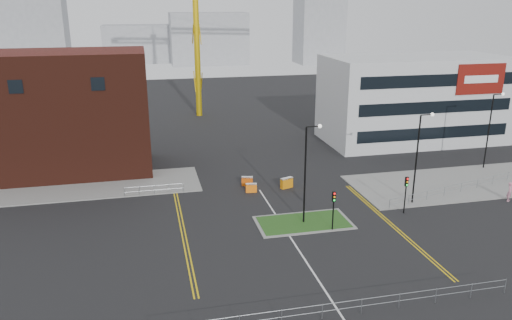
# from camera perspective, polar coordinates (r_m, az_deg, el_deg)

# --- Properties ---
(ground) EXTENTS (200.00, 200.00, 0.00)m
(ground) POSITION_cam_1_polar(r_m,az_deg,el_deg) (38.63, 6.33, -12.32)
(ground) COLOR black
(ground) RESTS_ON ground
(pavement_left) EXTENTS (28.00, 8.00, 0.12)m
(pavement_left) POSITION_cam_1_polar(r_m,az_deg,el_deg) (57.46, -20.65, -3.02)
(pavement_left) COLOR slate
(pavement_left) RESTS_ON ground
(pavement_right) EXTENTS (24.00, 10.00, 0.12)m
(pavement_right) POSITION_cam_1_polar(r_m,az_deg,el_deg) (59.62, 22.18, -2.45)
(pavement_right) COLOR slate
(pavement_right) RESTS_ON ground
(island_kerb) EXTENTS (8.60, 4.60, 0.08)m
(island_kerb) POSITION_cam_1_polar(r_m,az_deg,el_deg) (45.91, 5.45, -7.13)
(island_kerb) COLOR slate
(island_kerb) RESTS_ON ground
(grass_island) EXTENTS (8.00, 4.00, 0.12)m
(grass_island) POSITION_cam_1_polar(r_m,az_deg,el_deg) (45.91, 5.45, -7.11)
(grass_island) COLOR #214918
(grass_island) RESTS_ON ground
(brick_building) EXTENTS (24.20, 10.07, 14.24)m
(brick_building) POSITION_cam_1_polar(r_m,az_deg,el_deg) (61.84, -23.39, 4.66)
(brick_building) COLOR #421910
(brick_building) RESTS_ON ground
(office_block) EXTENTS (25.00, 12.20, 12.00)m
(office_block) POSITION_cam_1_polar(r_m,az_deg,el_deg) (74.86, 17.53, 6.67)
(office_block) COLOR silver
(office_block) RESTS_ON ground
(streetlamp_island) EXTENTS (1.46, 0.36, 9.18)m
(streetlamp_island) POSITION_cam_1_polar(r_m,az_deg,el_deg) (44.01, 5.92, -0.74)
(streetlamp_island) COLOR black
(streetlamp_island) RESTS_ON ground
(streetlamp_right_near) EXTENTS (1.46, 0.36, 9.18)m
(streetlamp_right_near) POSITION_cam_1_polar(r_m,az_deg,el_deg) (50.70, 18.15, 0.95)
(streetlamp_right_near) COLOR black
(streetlamp_right_near) RESTS_ON ground
(streetlamp_right_far) EXTENTS (1.46, 0.36, 9.18)m
(streetlamp_right_far) POSITION_cam_1_polar(r_m,az_deg,el_deg) (64.91, 25.28, 3.67)
(streetlamp_right_far) COLOR black
(streetlamp_right_far) RESTS_ON ground
(traffic_light_island) EXTENTS (0.28, 0.33, 3.65)m
(traffic_light_island) POSITION_cam_1_polar(r_m,az_deg,el_deg) (43.82, 8.86, -4.92)
(traffic_light_island) COLOR black
(traffic_light_island) RESTS_ON ground
(traffic_light_right) EXTENTS (0.28, 0.33, 3.65)m
(traffic_light_right) POSITION_cam_1_polar(r_m,az_deg,el_deg) (48.84, 16.78, -3.08)
(traffic_light_right) COLOR black
(traffic_light_right) RESTS_ON ground
(railing_front) EXTENTS (24.05, 0.05, 1.10)m
(railing_front) POSITION_cam_1_polar(r_m,az_deg,el_deg) (33.48, 9.83, -16.08)
(railing_front) COLOR gray
(railing_front) RESTS_ON ground
(railing_left) EXTENTS (6.05, 0.05, 1.10)m
(railing_left) POSITION_cam_1_polar(r_m,az_deg,el_deg) (52.83, -11.56, -3.20)
(railing_left) COLOR gray
(railing_left) RESTS_ON ground
(railing_right) EXTENTS (19.05, 5.05, 1.10)m
(railing_right) POSITION_cam_1_polar(r_m,az_deg,el_deg) (56.65, 22.43, -2.74)
(railing_right) COLOR gray
(railing_right) RESTS_ON ground
(centre_line) EXTENTS (0.15, 30.00, 0.01)m
(centre_line) POSITION_cam_1_polar(r_m,az_deg,el_deg) (40.27, 5.39, -10.94)
(centre_line) COLOR silver
(centre_line) RESTS_ON ground
(yellow_left_a) EXTENTS (0.12, 24.00, 0.01)m
(yellow_left_a) POSITION_cam_1_polar(r_m,az_deg,el_deg) (45.79, -8.67, -7.38)
(yellow_left_a) COLOR gold
(yellow_left_a) RESTS_ON ground
(yellow_left_b) EXTENTS (0.12, 24.00, 0.01)m
(yellow_left_b) POSITION_cam_1_polar(r_m,az_deg,el_deg) (45.81, -8.29, -7.35)
(yellow_left_b) COLOR gold
(yellow_left_b) RESTS_ON ground
(yellow_right_a) EXTENTS (0.12, 20.00, 0.01)m
(yellow_right_a) POSITION_cam_1_polar(r_m,az_deg,el_deg) (47.05, 15.00, -7.10)
(yellow_right_a) COLOR gold
(yellow_right_a) RESTS_ON ground
(yellow_right_b) EXTENTS (0.12, 20.00, 0.01)m
(yellow_right_b) POSITION_cam_1_polar(r_m,az_deg,el_deg) (47.18, 15.33, -7.06)
(yellow_right_b) COLOR gold
(yellow_right_b) RESTS_ON ground
(skyline_a) EXTENTS (18.00, 12.00, 22.00)m
(skyline_a) POSITION_cam_1_polar(r_m,az_deg,el_deg) (154.37, -24.16, 13.13)
(skyline_a) COLOR gray
(skyline_a) RESTS_ON ground
(skyline_b) EXTENTS (24.00, 12.00, 16.00)m
(skyline_b) POSITION_cam_1_polar(r_m,az_deg,el_deg) (163.29, -5.43, 13.65)
(skyline_b) COLOR gray
(skyline_b) RESTS_ON ground
(skyline_c) EXTENTS (14.00, 12.00, 28.00)m
(skyline_c) POSITION_cam_1_polar(r_m,az_deg,el_deg) (166.43, 7.25, 15.74)
(skyline_c) COLOR gray
(skyline_c) RESTS_ON ground
(skyline_d) EXTENTS (30.00, 12.00, 12.00)m
(skyline_d) POSITION_cam_1_polar(r_m,az_deg,el_deg) (172.02, -11.97, 12.89)
(skyline_d) COLOR gray
(skyline_d) RESTS_ON ground
(pedestrian) EXTENTS (0.86, 0.83, 1.99)m
(pedestrian) POSITION_cam_1_polar(r_m,az_deg,el_deg) (56.29, 27.01, -3.25)
(pedestrian) COLOR #CB839A
(pedestrian) RESTS_ON ground
(barrier_left) EXTENTS (1.28, 0.69, 1.02)m
(barrier_left) POSITION_cam_1_polar(r_m,az_deg,el_deg) (54.49, -1.01, -2.38)
(barrier_left) COLOR #D7520B
(barrier_left) RESTS_ON ground
(barrier_mid) EXTENTS (1.45, 0.90, 1.16)m
(barrier_mid) POSITION_cam_1_polar(r_m,az_deg,el_deg) (53.87, 3.52, -2.57)
(barrier_mid) COLOR orange
(barrier_mid) RESTS_ON ground
(barrier_right) EXTENTS (1.19, 0.52, 0.97)m
(barrier_right) POSITION_cam_1_polar(r_m,az_deg,el_deg) (52.62, -0.55, -3.16)
(barrier_right) COLOR orange
(barrier_right) RESTS_ON ground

